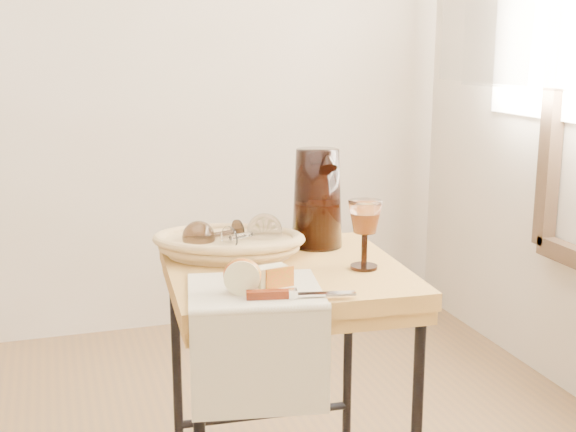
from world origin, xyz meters
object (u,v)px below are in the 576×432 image
object	(u,v)px
goblet_lying_a	(216,235)
tea_towel	(255,290)
bread_basket	(229,246)
apple_half	(242,275)
goblet_lying_b	(250,234)
wine_goblet	(365,235)
pitcher	(317,198)
side_table	(285,402)
table_knife	(297,293)

from	to	relation	value
goblet_lying_a	tea_towel	bearing A→B (deg)	77.03
bread_basket	apple_half	distance (m)	0.29
goblet_lying_b	wine_goblet	distance (m)	0.28
bread_basket	goblet_lying_a	distance (m)	0.04
pitcher	wine_goblet	distance (m)	0.22
apple_half	side_table	bearing A→B (deg)	65.94
side_table	pitcher	bearing A→B (deg)	48.92
side_table	bread_basket	xyz separation A→B (m)	(-0.10, 0.12, 0.36)
pitcher	apple_half	size ratio (longest dim) A/B	3.68
side_table	apple_half	distance (m)	0.43
goblet_lying_a	apple_half	xyz separation A→B (m)	(-0.01, -0.30, -0.01)
apple_half	table_knife	xyz separation A→B (m)	(0.09, -0.06, -0.03)
tea_towel	pitcher	distance (m)	0.40
side_table	goblet_lying_b	world-z (taller)	goblet_lying_b
side_table	goblet_lying_b	bearing A→B (deg)	118.03
table_knife	pitcher	bearing A→B (deg)	76.37
goblet_lying_a	goblet_lying_b	distance (m)	0.08
tea_towel	bread_basket	bearing A→B (deg)	97.67
goblet_lying_b	side_table	bearing A→B (deg)	-86.23
tea_towel	goblet_lying_a	bearing A→B (deg)	103.35
goblet_lying_a	goblet_lying_b	world-z (taller)	goblet_lying_b
bread_basket	apple_half	bearing A→B (deg)	-76.87
wine_goblet	side_table	bearing A→B (deg)	156.85
bread_basket	wine_goblet	distance (m)	0.33
pitcher	wine_goblet	bearing A→B (deg)	-74.18
side_table	apple_half	bearing A→B (deg)	-130.58
table_knife	goblet_lying_a	bearing A→B (deg)	114.14
tea_towel	wine_goblet	world-z (taller)	wine_goblet
side_table	pitcher	distance (m)	0.49
tea_towel	wine_goblet	bearing A→B (deg)	26.49
side_table	wine_goblet	world-z (taller)	wine_goblet
bread_basket	tea_towel	bearing A→B (deg)	-71.24
wine_goblet	apple_half	bearing A→B (deg)	-162.57
goblet_lying_a	table_knife	world-z (taller)	goblet_lying_a
tea_towel	table_knife	bearing A→B (deg)	-40.15
bread_basket	goblet_lying_a	xyz separation A→B (m)	(-0.03, 0.01, 0.03)
goblet_lying_a	pitcher	bearing A→B (deg)	165.83
goblet_lying_b	table_knife	size ratio (longest dim) A/B	0.65
tea_towel	wine_goblet	distance (m)	0.29
goblet_lying_b	pitcher	distance (m)	0.20
wine_goblet	apple_half	distance (m)	0.32
goblet_lying_b	apple_half	distance (m)	0.28
bread_basket	wine_goblet	size ratio (longest dim) A/B	2.03
goblet_lying_b	apple_half	xyz separation A→B (m)	(-0.09, -0.27, -0.01)
bread_basket	goblet_lying_a	size ratio (longest dim) A/B	2.53
tea_towel	apple_half	bearing A→B (deg)	-145.41
tea_towel	bread_basket	xyz separation A→B (m)	(0.01, 0.27, 0.02)
bread_basket	apple_half	xyz separation A→B (m)	(-0.04, -0.28, 0.02)
wine_goblet	goblet_lying_a	bearing A→B (deg)	144.88
tea_towel	goblet_lying_a	world-z (taller)	goblet_lying_a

